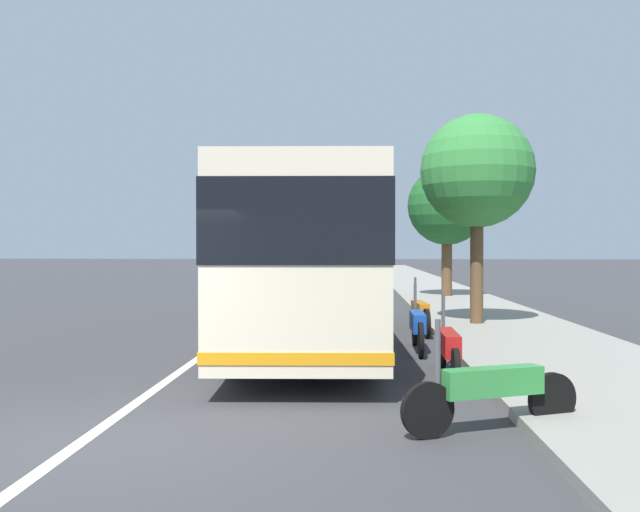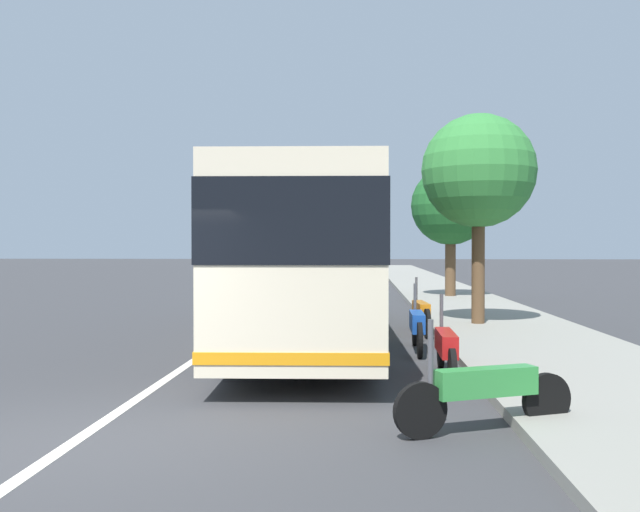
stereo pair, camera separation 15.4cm
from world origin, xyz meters
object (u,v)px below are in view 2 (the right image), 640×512
motorcycle_angled (446,348)px  motorcycle_mid_row (417,326)px  roadside_tree_mid_block (478,172)px  motorcycle_nearest_curb (485,391)px  motorcycle_by_tree (421,313)px  car_oncoming (352,265)px  car_far_distant (284,270)px  car_behind_bus (348,268)px  car_ahead_same_lane (298,266)px  roadside_tree_far_block (451,206)px  coach_bus (310,252)px

motorcycle_angled → motorcycle_mid_row: bearing=6.2°
motorcycle_mid_row → roadside_tree_mid_block: size_ratio=0.43×
motorcycle_nearest_curb → motorcycle_mid_row: 5.75m
motorcycle_by_tree → roadside_tree_mid_block: roadside_tree_mid_block is taller
motorcycle_nearest_curb → car_oncoming: car_oncoming is taller
motorcycle_by_tree → car_far_distant: car_far_distant is taller
car_behind_bus → car_ahead_same_lane: 7.17m
motorcycle_by_tree → roadside_tree_far_block: roadside_tree_far_block is taller
roadside_tree_mid_block → roadside_tree_far_block: roadside_tree_mid_block is taller
motorcycle_mid_row → car_ahead_same_lane: (35.65, 5.62, 0.20)m
motorcycle_nearest_curb → car_far_distant: 32.65m
motorcycle_mid_row → car_behind_bus: 29.58m
coach_bus → motorcycle_by_tree: coach_bus is taller
car_far_distant → car_ahead_same_lane: bearing=-178.6°
car_behind_bus → motorcycle_angled: bearing=-172.6°
motorcycle_mid_row → roadside_tree_far_block: 13.83m
car_far_distant → car_ahead_same_lane: (9.28, 0.06, 0.01)m
car_behind_bus → roadside_tree_far_block: size_ratio=0.85×
motorcycle_by_tree → roadside_tree_mid_block: size_ratio=0.46×
motorcycle_mid_row → car_ahead_same_lane: size_ratio=0.56×
car_far_distant → car_ahead_same_lane: 9.28m
car_behind_bus → car_far_distant: bearing=134.2°
car_behind_bus → car_ahead_same_lane: car_behind_bus is taller
coach_bus → motorcycle_nearest_curb: size_ratio=6.13×
motorcycle_by_tree → car_oncoming: 33.60m
motorcycle_mid_row → car_behind_bus: (29.52, 1.90, 0.24)m
car_ahead_same_lane → car_far_distant: bearing=-3.2°
motorcycle_by_tree → car_ahead_same_lane: (32.89, 5.94, 0.20)m
coach_bus → car_far_distant: size_ratio=2.65×
car_oncoming → roadside_tree_far_block: 23.56m
motorcycle_nearest_curb → roadside_tree_mid_block: size_ratio=0.39×
car_oncoming → roadside_tree_mid_block: size_ratio=0.85×
roadside_tree_mid_block → roadside_tree_far_block: bearing=-3.4°
motorcycle_angled → car_ahead_same_lane: 38.71m
motorcycle_angled → car_far_distant: (28.99, 5.79, 0.22)m
car_far_distant → car_behind_bus: bearing=131.6°
motorcycle_nearest_curb → car_behind_bus: car_behind_bus is taller
coach_bus → car_oncoming: (34.78, -0.49, -1.14)m
motorcycle_angled → car_far_distant: bearing=12.5°
motorcycle_by_tree → motorcycle_nearest_curb: bearing=175.8°
motorcycle_by_tree → motorcycle_angled: bearing=175.3°
motorcycle_by_tree → car_behind_bus: car_behind_bus is taller
car_ahead_same_lane → roadside_tree_far_block: (-22.38, -7.98, 2.89)m
car_far_distant → car_ahead_same_lane: car_ahead_same_lane is taller
motorcycle_angled → motorcycle_by_tree: motorcycle_by_tree is taller
roadside_tree_mid_block → coach_bus: bearing=119.1°
motorcycle_angled → car_ahead_same_lane: bearing=9.9°
motorcycle_by_tree → car_behind_bus: bearing=0.9°
car_ahead_same_lane → roadside_tree_far_block: size_ratio=0.79×
motorcycle_nearest_curb → car_far_distant: bearing=-101.9°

